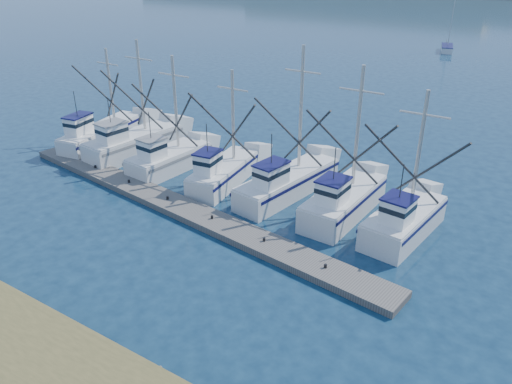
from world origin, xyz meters
TOP-DOWN VIEW (x-y plane):
  - ground at (0.00, 0.00)m, footprint 500.00×500.00m
  - floating_dock at (-8.40, 6.79)m, footprint 30.43×5.89m
  - trawler_fleet at (-8.82, 11.70)m, footprint 29.40×8.92m
  - sailboat_far at (-7.33, 71.60)m, footprint 2.86×5.51m

SIDE VIEW (x-z plane):
  - ground at x=0.00m, z-range 0.00..0.00m
  - floating_dock at x=-8.40m, z-range 0.00..0.41m
  - sailboat_far at x=-7.33m, z-range -3.55..4.55m
  - trawler_fleet at x=-8.82m, z-range -3.82..5.81m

